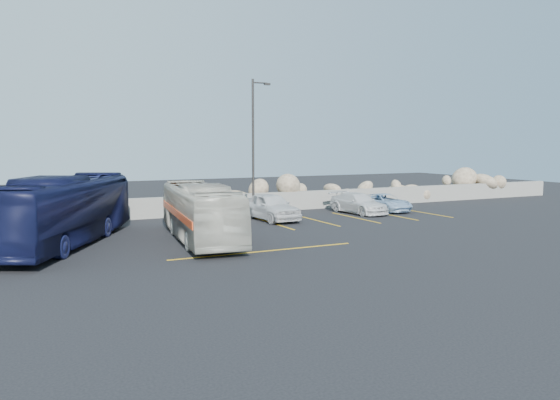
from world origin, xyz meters
name	(u,v)px	position (x,y,z in m)	size (l,w,h in m)	color
ground	(289,250)	(0.00, 0.00, 0.00)	(90.00, 90.00, 0.00)	black
seawall	(199,206)	(0.00, 12.00, 0.60)	(60.00, 0.40, 1.20)	gray
riprap_pile	(193,192)	(0.00, 13.20, 1.30)	(54.00, 2.80, 2.60)	#8B755B
parking_lines	(319,224)	(4.64, 5.57, 0.01)	(18.16, 9.36, 0.01)	gold
lamppost	(254,144)	(2.56, 9.50, 4.30)	(1.14, 0.18, 8.00)	#332F2D
vintage_bus	(200,212)	(-2.52, 3.85, 1.27)	(2.14, 9.15, 2.55)	beige
tour_coach	(63,211)	(-8.16, 5.20, 1.49)	(2.50, 10.69, 2.98)	#0F1233
car_a	(271,207)	(3.05, 8.29, 0.77)	(1.82, 4.52, 1.54)	silver
car_c	(358,203)	(9.23, 8.62, 0.63)	(1.76, 4.33, 1.26)	silver
car_d	(385,202)	(11.43, 8.84, 0.56)	(1.84, 3.99, 1.11)	#99B9D9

